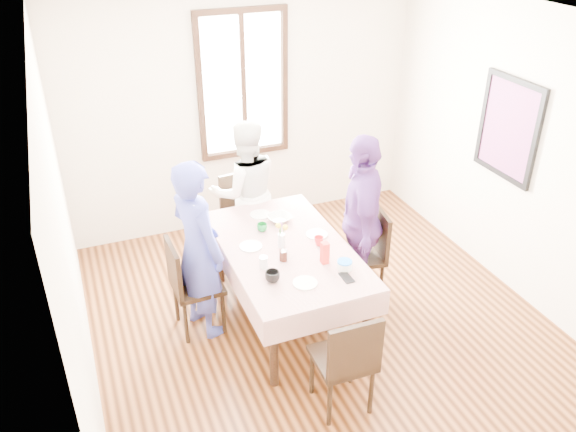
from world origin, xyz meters
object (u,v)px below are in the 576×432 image
object	(u,v)px
person_far	(246,192)
chair_right	(360,256)
chair_left	(197,285)
chair_far	(246,218)
chair_near	(342,358)
person_left	(197,249)
person_right	(360,220)
dining_table	(286,283)

from	to	relation	value
person_far	chair_right	bearing A→B (deg)	129.80
chair_left	person_far	distance (m)	1.28
chair_far	chair_near	distance (m)	2.28
person_left	person_right	world-z (taller)	person_right
chair_right	person_far	size ratio (longest dim) A/B	0.59
person_far	dining_table	bearing A→B (deg)	93.79
dining_table	chair_far	bearing A→B (deg)	90.00
chair_right	person_right	bearing A→B (deg)	98.98
person_left	person_far	distance (m)	1.23
dining_table	chair_far	size ratio (longest dim) A/B	1.83
person_left	person_right	size ratio (longest dim) A/B	0.98
chair_right	chair_far	size ratio (longest dim) A/B	1.00
person_left	person_right	distance (m)	1.52
chair_left	person_left	bearing A→B (deg)	88.03
person_left	person_far	bearing A→B (deg)	-58.07
person_left	chair_far	bearing A→B (deg)	-57.48
chair_left	person_right	size ratio (longest dim) A/B	0.54
dining_table	chair_near	world-z (taller)	chair_near
person_far	person_right	world-z (taller)	person_right
chair_near	person_left	xyz separation A→B (m)	(-0.76, 1.30, 0.37)
chair_right	dining_table	bearing A→B (deg)	102.80
chair_right	chair_far	distance (m)	1.34
chair_far	person_far	distance (m)	0.32
chair_left	chair_far	world-z (taller)	same
chair_left	chair_far	distance (m)	1.26
chair_right	person_right	xyz separation A→B (m)	(-0.02, -0.00, 0.39)
chair_far	chair_near	bearing A→B (deg)	82.52
chair_left	chair_near	bearing A→B (deg)	28.95
chair_far	person_right	distance (m)	1.38
dining_table	person_right	size ratio (longest dim) A/B	0.98
person_right	chair_right	bearing A→B (deg)	113.89
chair_far	chair_near	xyz separation A→B (m)	(0.00, -2.28, 0.00)
chair_left	chair_far	bearing A→B (deg)	139.79
person_left	person_far	world-z (taller)	person_left
dining_table	person_left	distance (m)	0.89
chair_right	chair_left	bearing A→B (deg)	95.16
chair_left	person_right	distance (m)	1.59
chair_far	person_right	xyz separation A→B (m)	(0.76, -1.09, 0.39)
person_far	person_right	distance (m)	1.31
chair_left	person_far	xyz separation A→B (m)	(0.78, 0.97, 0.32)
chair_right	chair_near	size ratio (longest dim) A/B	1.00
chair_left	chair_near	xyz separation A→B (m)	(0.78, -1.30, 0.00)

